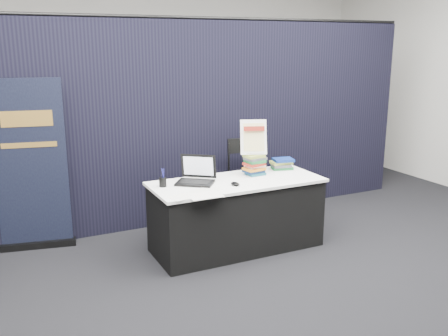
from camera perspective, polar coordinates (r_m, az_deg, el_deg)
floor at (r=5.00m, az=4.38°, el=-11.28°), size 8.00×8.00×0.00m
wall_back at (r=8.23m, az=-9.85°, el=11.19°), size 8.00×0.02×3.50m
drape_partition at (r=6.03m, az=-3.13°, el=5.10°), size 6.00×0.08×2.40m
display_table at (r=5.30m, az=1.45°, el=-5.34°), size 1.80×0.75×0.75m
laptop at (r=5.11m, az=-3.56°, el=-0.99°), size 0.45×0.48×0.28m
mouse at (r=5.01m, az=1.28°, el=-1.82°), size 0.09×0.12×0.03m
brochure_left at (r=4.67m, az=-4.70°, el=-3.28°), size 0.29×0.23×0.00m
brochure_mid at (r=4.69m, az=-2.21°, el=-3.15°), size 0.32×0.23×0.00m
brochure_right at (r=4.84m, az=-2.05°, el=-2.59°), size 0.33×0.29×0.00m
pen_cup at (r=4.99m, az=-7.01°, el=-1.62°), size 0.08×0.08×0.09m
book_stack_tall at (r=5.40m, az=3.51°, el=0.36°), size 0.22×0.18×0.22m
book_stack_short at (r=5.68m, az=6.68°, el=0.48°), size 0.24×0.20×0.12m
info_sign at (r=5.36m, az=3.40°, el=3.49°), size 0.30×0.20×0.38m
pullup_banner at (r=5.56m, az=-21.08°, el=-0.81°), size 0.77×0.25×1.81m
stacking_chair at (r=5.92m, az=3.27°, el=-1.23°), size 0.53×0.54×1.04m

